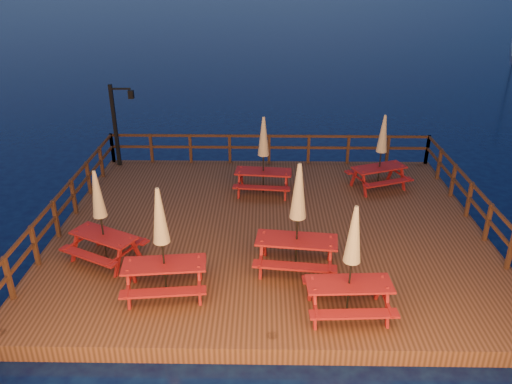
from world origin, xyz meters
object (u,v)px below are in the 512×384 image
at_px(picnic_table_2, 298,217).
at_px(lamp_post, 118,118).
at_px(picnic_table_0, 100,215).
at_px(picnic_table_1, 263,155).

bearing_deg(picnic_table_2, lamp_post, 138.43).
bearing_deg(lamp_post, picnic_table_0, -79.35).
bearing_deg(picnic_table_0, picnic_table_2, 23.44).
relative_size(lamp_post, picnic_table_2, 1.07).
xyz_separation_m(picnic_table_0, picnic_table_1, (3.98, 4.06, 0.06)).
distance_m(lamp_post, picnic_table_0, 6.53).
distance_m(picnic_table_1, picnic_table_2, 4.46).
xyz_separation_m(lamp_post, picnic_table_2, (6.00, -6.71, -0.34)).
xyz_separation_m(picnic_table_1, picnic_table_2, (0.82, -4.38, 0.12)).
height_order(picnic_table_0, picnic_table_1, picnic_table_1).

